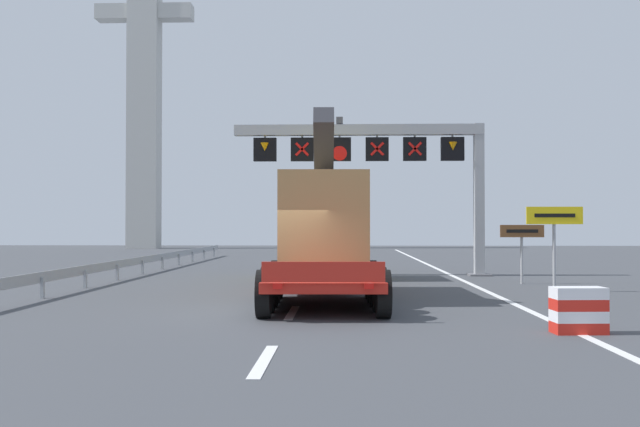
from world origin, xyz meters
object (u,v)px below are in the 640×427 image
(overhead_lane_gantry, at_px, (386,153))
(exit_sign_yellow, at_px, (554,226))
(heavy_haul_truck_red, at_px, (324,229))
(tourist_info_sign_brown, at_px, (522,239))
(bridge_pylon_distant, at_px, (145,54))
(crash_barrier_striped, at_px, (578,310))

(overhead_lane_gantry, height_order, exit_sign_yellow, overhead_lane_gantry)
(heavy_haul_truck_red, xyz_separation_m, tourist_info_sign_brown, (7.08, 2.02, -0.36))
(exit_sign_yellow, relative_size, bridge_pylon_distant, 0.08)
(overhead_lane_gantry, relative_size, exit_sign_yellow, 3.99)
(heavy_haul_truck_red, bearing_deg, tourist_info_sign_brown, 15.94)
(heavy_haul_truck_red, distance_m, tourist_info_sign_brown, 7.37)
(heavy_haul_truck_red, distance_m, crash_barrier_striped, 10.86)
(overhead_lane_gantry, distance_m, tourist_info_sign_brown, 7.09)
(overhead_lane_gantry, bearing_deg, exit_sign_yellow, -55.31)
(bridge_pylon_distant, bearing_deg, exit_sign_yellow, -58.50)
(heavy_haul_truck_red, height_order, tourist_info_sign_brown, heavy_haul_truck_red)
(heavy_haul_truck_red, distance_m, exit_sign_yellow, 7.40)
(tourist_info_sign_brown, xyz_separation_m, crash_barrier_striped, (-1.86, -11.42, -1.18))
(tourist_info_sign_brown, bearing_deg, exit_sign_yellow, -85.14)
(overhead_lane_gantry, xyz_separation_m, crash_barrier_striped, (2.76, -15.48, -4.71))
(crash_barrier_striped, distance_m, bridge_pylon_distant, 57.53)
(exit_sign_yellow, xyz_separation_m, tourist_info_sign_brown, (-0.25, 2.98, -0.46))
(overhead_lane_gantry, distance_m, heavy_haul_truck_red, 7.28)
(heavy_haul_truck_red, distance_m, bridge_pylon_distant, 46.89)
(tourist_info_sign_brown, relative_size, crash_barrier_striped, 2.06)
(tourist_info_sign_brown, relative_size, bridge_pylon_distant, 0.06)
(overhead_lane_gantry, distance_m, bridge_pylon_distant, 41.82)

